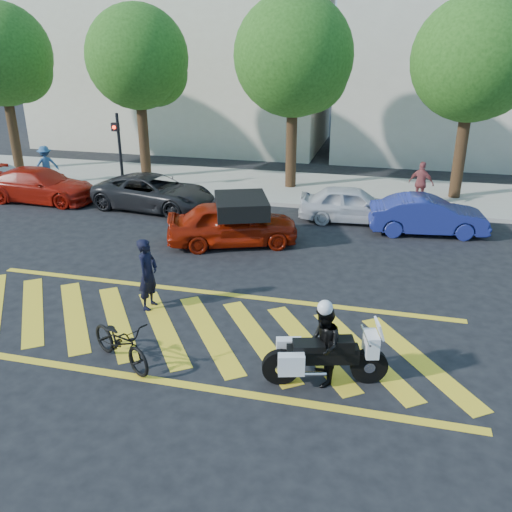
% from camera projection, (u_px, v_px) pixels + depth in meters
% --- Properties ---
extents(ground, '(90.00, 90.00, 0.00)m').
position_uv_depth(ground, '(188.00, 330.00, 11.90)').
color(ground, black).
rests_on(ground, ground).
extents(sidewalk, '(60.00, 5.00, 0.15)m').
position_uv_depth(sidewalk, '(290.00, 188.00, 22.64)').
color(sidewalk, '#9E998E').
rests_on(sidewalk, ground).
extents(crosswalk, '(12.33, 4.00, 0.01)m').
position_uv_depth(crosswalk, '(186.00, 330.00, 11.91)').
color(crosswalk, yellow).
rests_on(crosswalk, ground).
extents(building_left, '(16.00, 8.00, 10.00)m').
position_uv_depth(building_left, '(183.00, 54.00, 30.65)').
color(building_left, beige).
rests_on(building_left, ground).
extents(building_right, '(16.00, 8.00, 11.00)m').
position_uv_depth(building_right, '(507.00, 46.00, 26.61)').
color(building_right, beige).
rests_on(building_right, ground).
extents(tree_far_left, '(4.40, 4.40, 7.41)m').
position_uv_depth(tree_far_left, '(5.00, 58.00, 23.71)').
color(tree_far_left, black).
rests_on(tree_far_left, ground).
extents(tree_left, '(4.20, 4.20, 7.26)m').
position_uv_depth(tree_left, '(141.00, 61.00, 22.26)').
color(tree_left, black).
rests_on(tree_left, ground).
extents(tree_center, '(4.60, 4.60, 7.56)m').
position_uv_depth(tree_center, '(297.00, 60.00, 20.76)').
color(tree_center, black).
rests_on(tree_center, ground).
extents(tree_right, '(4.40, 4.40, 7.41)m').
position_uv_depth(tree_right, '(477.00, 64.00, 19.31)').
color(tree_right, black).
rests_on(tree_right, ground).
extents(signal_pole, '(0.28, 0.43, 3.20)m').
position_uv_depth(signal_pole, '(119.00, 146.00, 21.37)').
color(signal_pole, black).
rests_on(signal_pole, ground).
extents(officer_bike, '(0.45, 0.65, 1.73)m').
position_uv_depth(officer_bike, '(148.00, 274.00, 12.58)').
color(officer_bike, black).
rests_on(officer_bike, ground).
extents(bicycle, '(1.89, 1.47, 0.96)m').
position_uv_depth(bicycle, '(121.00, 342.00, 10.53)').
color(bicycle, black).
rests_on(bicycle, ground).
extents(police_motorcycle, '(2.28, 1.05, 1.03)m').
position_uv_depth(police_motorcycle, '(323.00, 357.00, 9.91)').
color(police_motorcycle, black).
rests_on(police_motorcycle, ground).
extents(officer_moto, '(0.78, 0.89, 1.57)m').
position_uv_depth(officer_moto, '(323.00, 346.00, 9.84)').
color(officer_moto, black).
rests_on(officer_moto, ground).
extents(red_convertible, '(4.29, 2.92, 1.36)m').
position_uv_depth(red_convertible, '(232.00, 223.00, 16.53)').
color(red_convertible, '#911806').
rests_on(red_convertible, ground).
extents(parked_left, '(4.39, 1.80, 1.27)m').
position_uv_depth(parked_left, '(40.00, 185.00, 20.86)').
color(parked_left, '#A01409').
rests_on(parked_left, ground).
extents(parked_mid_left, '(4.76, 2.64, 1.26)m').
position_uv_depth(parked_mid_left, '(154.00, 192.00, 19.94)').
color(parked_mid_left, black).
rests_on(parked_mid_left, ground).
extents(parked_mid_right, '(3.71, 1.73, 1.23)m').
position_uv_depth(parked_mid_right, '(352.00, 204.00, 18.60)').
color(parked_mid_right, silver).
rests_on(parked_mid_right, ground).
extents(parked_right, '(3.86, 1.78, 1.23)m').
position_uv_depth(parked_right, '(428.00, 215.00, 17.47)').
color(parked_right, navy).
rests_on(parked_right, ground).
extents(pedestrian_left, '(1.13, 1.12, 1.56)m').
position_uv_depth(pedestrian_left, '(46.00, 165.00, 22.83)').
color(pedestrian_left, '#2F5782').
rests_on(pedestrian_left, sidewalk).
extents(pedestrian_right, '(1.01, 0.70, 1.59)m').
position_uv_depth(pedestrian_right, '(421.00, 183.00, 19.92)').
color(pedestrian_right, '#A1494A').
rests_on(pedestrian_right, sidewalk).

